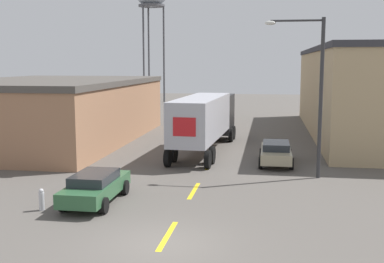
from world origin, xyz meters
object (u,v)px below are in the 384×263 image
(parked_car_right_mid, at_px, (276,152))
(street_lamp, at_px, (314,86))
(parked_car_left_near, at_px, (95,186))
(semi_truck, at_px, (206,117))
(fire_hydrant, at_px, (42,200))

(parked_car_right_mid, distance_m, street_lamp, 5.50)
(parked_car_right_mid, xyz_separation_m, parked_car_left_near, (-7.80, -9.41, 0.00))
(semi_truck, distance_m, parked_car_left_near, 13.72)
(parked_car_left_near, relative_size, street_lamp, 0.56)
(parked_car_left_near, relative_size, fire_hydrant, 5.07)
(parked_car_left_near, bearing_deg, fire_hydrant, -142.17)
(semi_truck, height_order, parked_car_left_near, semi_truck)
(fire_hydrant, bearing_deg, semi_truck, 71.57)
(semi_truck, height_order, street_lamp, street_lamp)
(street_lamp, bearing_deg, parked_car_left_near, -147.01)
(semi_truck, bearing_deg, street_lamp, -43.96)
(semi_truck, distance_m, fire_hydrant, 15.58)
(parked_car_right_mid, distance_m, parked_car_left_near, 12.22)
(semi_truck, relative_size, street_lamp, 1.58)
(semi_truck, bearing_deg, fire_hydrant, -105.10)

